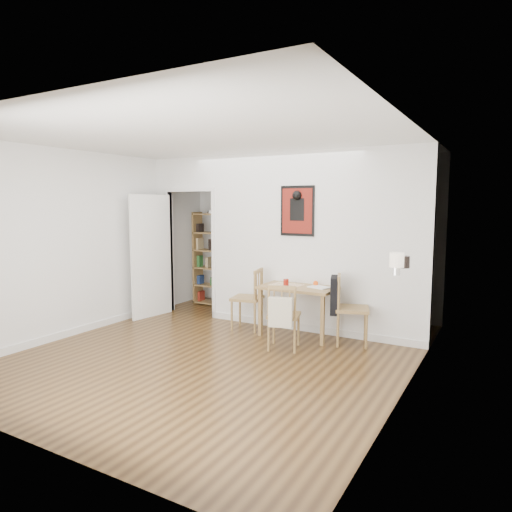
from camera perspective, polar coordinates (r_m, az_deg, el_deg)
The scene contains 15 objects.
ground at distance 5.90m, azimuth -4.10°, elevation -11.77°, with size 5.20×5.20×0.00m, color brown.
room_shell at distance 6.74m, azimuth 2.85°, elevation 1.82°, with size 5.20×5.20×5.20m.
dining_table at distance 6.42m, azimuth 5.38°, elevation -4.51°, with size 1.04×0.66×0.71m.
chair_left at distance 6.76m, azimuth -1.12°, elevation -5.38°, with size 0.54×0.54×0.91m.
chair_right at distance 6.17m, azimuth 11.74°, elevation -6.43°, with size 0.63×0.59×0.93m.
chair_front at distance 5.87m, azimuth 3.49°, elevation -7.46°, with size 0.53×0.56×0.85m.
bookshelf at distance 8.36m, azimuth -5.45°, elevation -0.44°, with size 0.72×0.29×1.70m.
fireplace at distance 5.15m, azimuth 18.14°, elevation -7.69°, with size 0.45×1.25×1.16m.
red_glass at distance 6.40m, azimuth 3.77°, elevation -3.31°, with size 0.07×0.07×0.10m, color maroon.
orange_fruit at distance 6.44m, azimuth 7.47°, elevation -3.40°, with size 0.07×0.07×0.07m, color #FA510D.
placemat at distance 6.48m, azimuth 3.86°, elevation -3.61°, with size 0.43×0.32×0.00m, color #EEE2C4.
notebook at distance 6.31m, azimuth 7.92°, elevation -3.89°, with size 0.28×0.20×0.01m, color white.
mantel_lamp at distance 4.65m, azimuth 17.19°, elevation -0.64°, with size 0.14×0.14×0.22m.
ceramic_jar_a at distance 5.20m, azimuth 18.08°, elevation -0.71°, with size 0.11×0.11×0.13m, color black.
ceramic_jar_b at distance 5.35m, azimuth 18.02°, elevation -0.69°, with size 0.08×0.08×0.10m, color black.
Camera 1 is at (3.11, -4.66, 1.86)m, focal length 32.00 mm.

